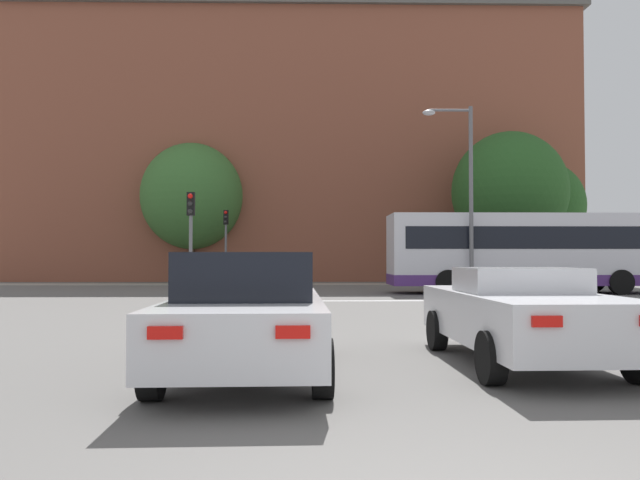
{
  "coord_description": "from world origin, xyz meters",
  "views": [
    {
      "loc": [
        -0.98,
        -3.09,
        1.51
      ],
      "look_at": [
        -0.48,
        22.51,
        2.2
      ],
      "focal_mm": 35.0,
      "sensor_mm": 36.0,
      "label": 1
    }
  ],
  "objects_px": {
    "bus_crossing_lead": "(524,251)",
    "traffic_light_near_left": "(191,227)",
    "car_saloon_left": "(248,313)",
    "street_lamp_junction": "(463,180)",
    "traffic_light_far_right": "(412,239)",
    "pedestrian_waiting": "(288,265)",
    "traffic_light_far_left": "(226,234)",
    "car_roadster_right": "(522,314)"
  },
  "relations": [
    {
      "from": "car_saloon_left",
      "to": "traffic_light_far_right",
      "type": "height_order",
      "value": "traffic_light_far_right"
    },
    {
      "from": "bus_crossing_lead",
      "to": "traffic_light_far_right",
      "type": "relative_size",
      "value": 3.11
    },
    {
      "from": "car_saloon_left",
      "to": "car_roadster_right",
      "type": "bearing_deg",
      "value": 8.08
    },
    {
      "from": "car_roadster_right",
      "to": "traffic_light_far_left",
      "type": "relative_size",
      "value": 1.11
    },
    {
      "from": "car_roadster_right",
      "to": "bus_crossing_lead",
      "type": "distance_m",
      "value": 18.13
    },
    {
      "from": "street_lamp_junction",
      "to": "pedestrian_waiting",
      "type": "distance_m",
      "value": 13.05
    },
    {
      "from": "traffic_light_far_left",
      "to": "street_lamp_junction",
      "type": "bearing_deg",
      "value": -42.66
    },
    {
      "from": "traffic_light_far_right",
      "to": "pedestrian_waiting",
      "type": "distance_m",
      "value": 6.96
    },
    {
      "from": "bus_crossing_lead",
      "to": "traffic_light_far_left",
      "type": "distance_m",
      "value": 15.88
    },
    {
      "from": "traffic_light_far_left",
      "to": "traffic_light_far_right",
      "type": "bearing_deg",
      "value": -2.2
    },
    {
      "from": "car_saloon_left",
      "to": "car_roadster_right",
      "type": "xyz_separation_m",
      "value": [
        3.8,
        0.64,
        -0.09
      ]
    },
    {
      "from": "car_saloon_left",
      "to": "traffic_light_far_left",
      "type": "bearing_deg",
      "value": 96.61
    },
    {
      "from": "car_roadster_right",
      "to": "pedestrian_waiting",
      "type": "relative_size",
      "value": 2.52
    },
    {
      "from": "bus_crossing_lead",
      "to": "traffic_light_near_left",
      "type": "height_order",
      "value": "traffic_light_near_left"
    },
    {
      "from": "traffic_light_far_right",
      "to": "traffic_light_far_left",
      "type": "height_order",
      "value": "traffic_light_far_left"
    },
    {
      "from": "car_roadster_right",
      "to": "traffic_light_far_left",
      "type": "height_order",
      "value": "traffic_light_far_left"
    },
    {
      "from": "traffic_light_far_left",
      "to": "traffic_light_near_left",
      "type": "bearing_deg",
      "value": -87.85
    },
    {
      "from": "bus_crossing_lead",
      "to": "traffic_light_far_left",
      "type": "xyz_separation_m",
      "value": [
        -13.5,
        8.29,
        0.98
      ]
    },
    {
      "from": "traffic_light_far_right",
      "to": "pedestrian_waiting",
      "type": "xyz_separation_m",
      "value": [
        -6.75,
        0.96,
        -1.39
      ]
    },
    {
      "from": "traffic_light_near_left",
      "to": "car_roadster_right",
      "type": "bearing_deg",
      "value": -60.87
    },
    {
      "from": "car_saloon_left",
      "to": "bus_crossing_lead",
      "type": "bearing_deg",
      "value": 59.55
    },
    {
      "from": "traffic_light_far_left",
      "to": "car_saloon_left",
      "type": "bearing_deg",
      "value": -81.89
    },
    {
      "from": "bus_crossing_lead",
      "to": "traffic_light_far_right",
      "type": "bearing_deg",
      "value": -157.03
    },
    {
      "from": "pedestrian_waiting",
      "to": "bus_crossing_lead",
      "type": "bearing_deg",
      "value": -30.1
    },
    {
      "from": "bus_crossing_lead",
      "to": "pedestrian_waiting",
      "type": "xyz_separation_m",
      "value": [
        -10.1,
        8.86,
        -0.7
      ]
    },
    {
      "from": "car_roadster_right",
      "to": "street_lamp_junction",
      "type": "relative_size",
      "value": 0.61
    },
    {
      "from": "traffic_light_far_right",
      "to": "traffic_light_near_left",
      "type": "relative_size",
      "value": 0.97
    },
    {
      "from": "car_saloon_left",
      "to": "street_lamp_junction",
      "type": "height_order",
      "value": "street_lamp_junction"
    },
    {
      "from": "traffic_light_far_left",
      "to": "pedestrian_waiting",
      "type": "distance_m",
      "value": 3.84
    },
    {
      "from": "traffic_light_far_left",
      "to": "pedestrian_waiting",
      "type": "height_order",
      "value": "traffic_light_far_left"
    },
    {
      "from": "car_roadster_right",
      "to": "bus_crossing_lead",
      "type": "height_order",
      "value": "bus_crossing_lead"
    },
    {
      "from": "car_roadster_right",
      "to": "bus_crossing_lead",
      "type": "xyz_separation_m",
      "value": [
        6.0,
        17.07,
        1.06
      ]
    },
    {
      "from": "street_lamp_junction",
      "to": "pedestrian_waiting",
      "type": "height_order",
      "value": "street_lamp_junction"
    },
    {
      "from": "bus_crossing_lead",
      "to": "traffic_light_near_left",
      "type": "distance_m",
      "value": 13.79
    },
    {
      "from": "bus_crossing_lead",
      "to": "traffic_light_far_right",
      "type": "distance_m",
      "value": 8.61
    },
    {
      "from": "traffic_light_far_right",
      "to": "traffic_light_near_left",
      "type": "bearing_deg",
      "value": -128.02
    },
    {
      "from": "car_saloon_left",
      "to": "car_roadster_right",
      "type": "relative_size",
      "value": 1.06
    },
    {
      "from": "traffic_light_near_left",
      "to": "pedestrian_waiting",
      "type": "relative_size",
      "value": 2.08
    },
    {
      "from": "traffic_light_far_left",
      "to": "pedestrian_waiting",
      "type": "xyz_separation_m",
      "value": [
        3.41,
        0.57,
        -1.68
      ]
    },
    {
      "from": "car_saloon_left",
      "to": "street_lamp_junction",
      "type": "xyz_separation_m",
      "value": [
        6.89,
        16.24,
        3.73
      ]
    },
    {
      "from": "bus_crossing_lead",
      "to": "pedestrian_waiting",
      "type": "height_order",
      "value": "bus_crossing_lead"
    },
    {
      "from": "traffic_light_near_left",
      "to": "street_lamp_junction",
      "type": "relative_size",
      "value": 0.5
    }
  ]
}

